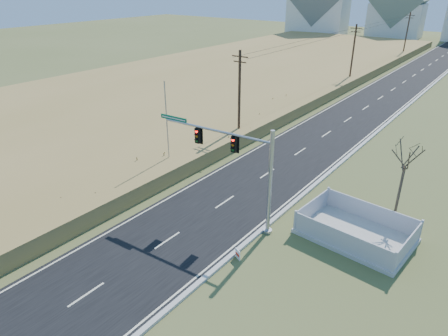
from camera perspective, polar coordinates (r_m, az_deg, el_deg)
ground at (r=26.96m, az=-5.08°, el=-8.37°), size 260.00×260.00×0.00m
road at (r=69.75m, az=23.93°, el=10.87°), size 8.00×180.00×0.06m
curb at (r=68.95m, az=27.27°, el=10.14°), size 0.30×180.00×0.18m
reed_marsh at (r=70.23m, az=2.19°, el=13.58°), size 38.00×110.00×1.30m
utility_pole_near at (r=39.60m, az=2.20°, el=10.33°), size 1.80×0.26×9.00m
utility_pole_mid at (r=65.97m, az=17.92°, el=15.23°), size 1.80×0.26×9.00m
utility_pole_far at (r=94.53m, az=24.62°, el=16.95°), size 1.80×0.26×9.00m
condo_nw at (r=128.25m, az=13.38°, el=21.47°), size 17.69×13.38×19.05m
condo_nnw at (r=129.04m, az=23.50°, el=19.85°), size 14.93×11.17×17.03m
traffic_signal_mast at (r=25.12m, az=2.89°, el=0.39°), size 8.82×0.94×7.03m
fence_enclosure at (r=27.06m, az=18.25°, el=-8.83°), size 7.02×5.08×1.53m
open_sign at (r=23.94m, az=1.97°, el=-12.21°), size 0.48×0.26×0.63m
flagpole at (r=33.41m, az=-8.04°, el=4.38°), size 0.35×0.35×7.80m
bare_tree at (r=28.10m, az=24.73°, el=1.80°), size 2.25×2.25×5.95m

